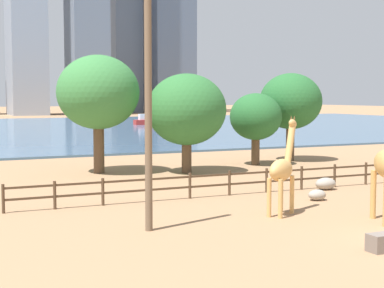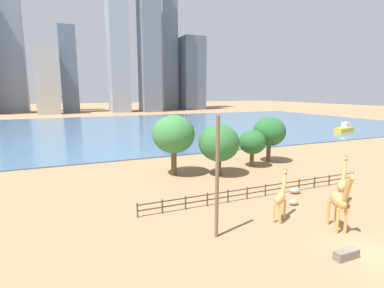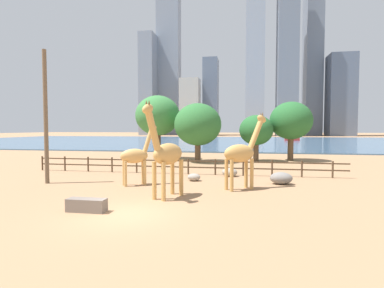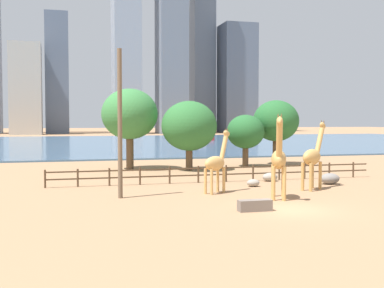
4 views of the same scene
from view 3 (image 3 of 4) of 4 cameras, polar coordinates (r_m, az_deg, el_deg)
The scene contains 24 objects.
ground_plane at distance 92.53m, azimuth 6.82°, elevation 0.57°, with size 400.00×400.00×0.00m, color #9E7551.
harbor_water at distance 89.54m, azimuth 6.71°, elevation 0.56°, with size 180.00×86.00×0.20m, color #476B8C.
giraffe_tall at distance 18.85m, azimuth 9.45°, elevation -1.69°, with size 2.92×2.36×4.84m.
giraffe_companion at distance 16.30m, azimuth -4.97°, elevation -1.86°, with size 1.86×3.16×5.22m.
giraffe_young at distance 20.36m, azimuth -10.57°, elevation -2.19°, with size 2.40×1.85×4.29m.
utility_pole at distance 22.92m, azimuth -26.10°, elevation 4.63°, with size 0.28×0.28×9.17m, color brown.
boulder_near_fence at distance 21.81m, azimuth 0.38°, elevation -6.34°, with size 0.93×0.72×0.54m, color gray.
boulder_by_pole at distance 21.39m, azimuth 16.62°, elevation -6.26°, with size 1.50×1.10×0.83m, color gray.
boulder_small at distance 24.02m, azimuth 7.18°, elevation -5.35°, with size 1.22×0.89×0.67m, color gray.
feeding_trough at distance 14.73m, azimuth -19.43°, elevation -10.92°, with size 1.80×0.60×0.60m, color #72665B.
enclosure_fence at distance 25.09m, azimuth -2.49°, elevation -3.99°, with size 26.12×0.14×1.30m.
tree_left_large at distance 37.22m, azimuth 18.33°, elevation 4.20°, with size 4.93×4.93×6.96m.
tree_center_broad at distance 33.81m, azimuth 1.11°, elevation 3.71°, with size 5.31×5.31×6.65m.
tree_right_tall at distance 35.42m, azimuth 12.13°, elevation 2.55°, with size 3.88×3.88×5.37m.
tree_left_small at distance 37.32m, azimuth -6.54°, elevation 5.35°, with size 5.48×5.48×7.87m.
boat_ferry at distance 94.60m, azimuth 18.44°, elevation 1.01°, with size 4.27×1.66×3.80m.
skyline_tower_needle at distance 161.65m, azimuth -0.38°, elevation 6.99°, with size 10.22×9.28×30.41m, color #B7B2A8.
skyline_block_central at distance 170.98m, azimuth 3.60°, elevation 8.85°, with size 8.00×12.02×42.80m, color slate.
skyline_tower_glass at distance 174.59m, azimuth 26.47°, elevation 8.28°, with size 12.87×12.37×41.91m, color slate.
skyline_block_left at distance 187.02m, azimuth 22.05°, elevation 18.61°, with size 8.61×14.92×109.92m, color slate.
skyline_block_right at distance 169.21m, azimuth 11.92°, elevation 19.38°, with size 9.42×14.28×103.67m, color #939EAD.
skyline_tower_short at distance 180.48m, azimuth -8.19°, elevation 11.02°, with size 8.28×14.60×58.47m, color gray.
skyline_block_wide at distance 165.48m, azimuth 17.71°, elevation 16.89°, with size 9.89×12.57×88.15m, color slate.
skyline_tower_far at distance 188.96m, azimuth -4.45°, elevation 15.22°, with size 13.60×8.60×87.98m, color gray.
Camera 3 is at (5.14, -12.31, 3.79)m, focal length 28.00 mm.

